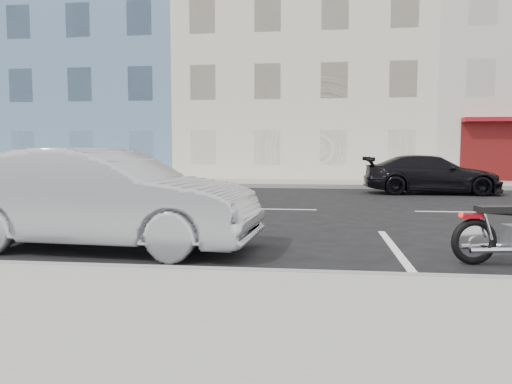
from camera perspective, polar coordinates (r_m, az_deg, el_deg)
ground at (r=12.70m, az=12.37°, el=-2.10°), size 120.00×120.00×0.00m
sidewalk_far at (r=21.64m, az=-3.10°, el=1.06°), size 80.00×3.40×0.15m
curb_near at (r=6.89m, az=-27.07°, el=-7.72°), size 80.00×0.12×0.16m
curb_far at (r=19.97m, az=-3.96°, el=0.75°), size 80.00×0.12×0.16m
bldg_blue at (r=31.96m, az=-17.16°, el=13.65°), size 12.00×12.00×13.00m
bldg_cream at (r=29.17m, az=5.55°, el=13.22°), size 12.00×12.00×11.50m
sedan_silver at (r=7.94m, az=-16.97°, el=-0.73°), size 4.79×1.97×1.55m
car_far at (r=18.11m, az=19.39°, el=1.90°), size 4.57×1.88×1.32m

